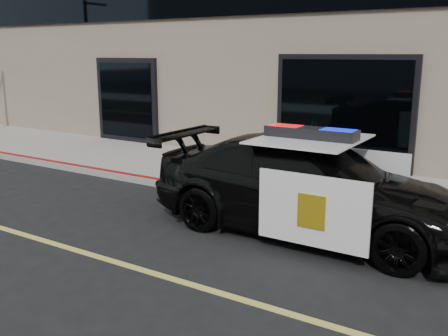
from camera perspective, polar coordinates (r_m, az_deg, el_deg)
The scene contains 4 objects.
ground at distance 6.33m, azimuth 0.14°, elevation -14.31°, with size 120.00×120.00×0.00m, color black.
sidewalk_n at distance 10.82m, azimuth 15.08°, elevation -2.58°, with size 60.00×3.50×0.15m, color gray.
police_car at distance 8.26m, azimuth 9.68°, elevation -2.03°, with size 2.44×5.35×1.75m.
fire_hydrant at distance 10.89m, azimuth -0.60°, elevation 0.18°, with size 0.32×0.44×0.71m.
Camera 1 is at (2.98, -4.76, 2.91)m, focal length 40.00 mm.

